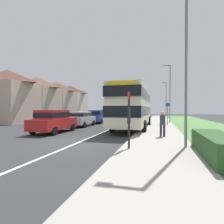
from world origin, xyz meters
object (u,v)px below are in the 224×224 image
(parked_car_silver, at_px, (81,118))
(street_lamp_near, at_px, (184,44))
(double_decker_bus, at_px, (133,106))
(pedestrian_at_stop, at_px, (163,123))
(street_lamp_mid, at_px, (169,90))
(parked_car_grey, at_px, (108,115))
(bus_stop_sign, at_px, (129,116))
(street_lamp_far, at_px, (166,97))
(parked_car_red, at_px, (54,120))
(cycle_route_sign, at_px, (168,113))
(parked_car_blue, at_px, (98,116))

(parked_car_silver, xyz_separation_m, street_lamp_near, (9.03, -8.94, 3.86))
(double_decker_bus, relative_size, pedestrian_at_stop, 6.61)
(street_lamp_mid, bearing_deg, parked_car_grey, 160.72)
(parked_car_silver, relative_size, street_lamp_mid, 0.54)
(parked_car_grey, bearing_deg, street_lamp_near, -64.66)
(parked_car_grey, xyz_separation_m, bus_stop_sign, (6.61, -19.85, 0.60))
(street_lamp_far, bearing_deg, parked_car_red, -108.38)
(bus_stop_sign, xyz_separation_m, street_lamp_mid, (2.43, 16.68, 2.71))
(double_decker_bus, xyz_separation_m, street_lamp_mid, (3.52, 7.44, 2.11))
(parked_car_silver, bearing_deg, cycle_route_sign, 18.32)
(parked_car_grey, distance_m, street_lamp_mid, 10.13)
(double_decker_bus, xyz_separation_m, parked_car_silver, (-5.61, 0.68, -1.27))
(parked_car_silver, height_order, pedestrian_at_stop, pedestrian_at_stop)
(pedestrian_at_stop, distance_m, cycle_route_sign, 8.89)
(bus_stop_sign, distance_m, street_lamp_far, 32.35)
(parked_car_red, xyz_separation_m, parked_car_blue, (0.08, 10.19, -0.03))
(pedestrian_at_stop, bearing_deg, parked_car_blue, 126.17)
(parked_car_blue, bearing_deg, bus_stop_sign, -66.31)
(parked_car_red, height_order, parked_car_silver, parked_car_red)
(cycle_route_sign, height_order, street_lamp_mid, street_lamp_mid)
(parked_car_grey, bearing_deg, double_decker_bus, -62.50)
(double_decker_bus, distance_m, parked_car_grey, 12.02)
(parked_car_grey, distance_m, street_lamp_far, 15.63)
(street_lamp_near, bearing_deg, parked_car_grey, 115.34)
(double_decker_bus, relative_size, parked_car_blue, 2.64)
(parked_car_blue, height_order, bus_stop_sign, bus_stop_sign)
(parked_car_grey, height_order, cycle_route_sign, cycle_route_sign)
(street_lamp_near, height_order, street_lamp_mid, street_lamp_near)
(double_decker_bus, relative_size, cycle_route_sign, 4.38)
(double_decker_bus, height_order, street_lamp_mid, street_lamp_mid)
(street_lamp_near, height_order, street_lamp_far, street_lamp_near)
(parked_car_red, relative_size, parked_car_grey, 1.14)
(parked_car_silver, distance_m, bus_stop_sign, 11.99)
(parked_car_red, bearing_deg, street_lamp_far, 71.62)
(parked_car_blue, height_order, parked_car_grey, parked_car_grey)
(pedestrian_at_stop, bearing_deg, parked_car_silver, 143.97)
(cycle_route_sign, distance_m, street_lamp_near, 12.31)
(pedestrian_at_stop, bearing_deg, bus_stop_sign, -110.12)
(double_decker_bus, distance_m, parked_car_silver, 5.80)
(street_lamp_near, bearing_deg, cycle_route_sign, 91.08)
(pedestrian_at_stop, distance_m, street_lamp_far, 28.36)
(parked_car_grey, bearing_deg, bus_stop_sign, -71.58)
(parked_car_silver, xyz_separation_m, pedestrian_at_stop, (8.16, -5.94, 0.11))
(parked_car_blue, xyz_separation_m, street_lamp_near, (8.89, -13.97, 3.81))
(parked_car_silver, bearing_deg, parked_car_red, -89.35)
(parked_car_red, relative_size, street_lamp_near, 0.53)
(street_lamp_near, relative_size, street_lamp_far, 1.13)
(pedestrian_at_stop, height_order, street_lamp_mid, street_lamp_mid)
(parked_car_grey, distance_m, cycle_route_sign, 11.20)
(parked_car_red, xyz_separation_m, street_lamp_near, (8.97, -3.78, 3.78))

